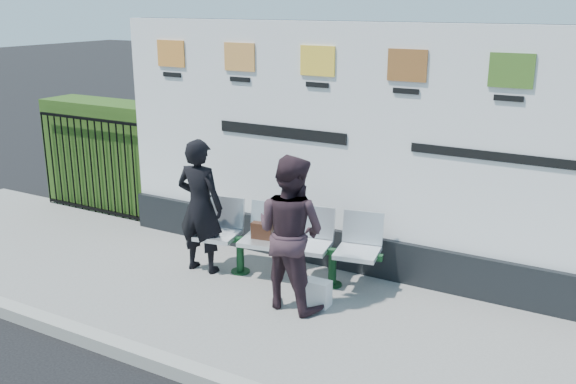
% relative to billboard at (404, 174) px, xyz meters
% --- Properties ---
extents(pavement, '(14.00, 3.00, 0.12)m').
position_rel_billboard_xyz_m(pavement, '(-0.50, -1.35, -1.36)').
color(pavement, slate).
rests_on(pavement, ground).
extents(billboard, '(8.00, 0.30, 3.00)m').
position_rel_billboard_xyz_m(billboard, '(0.00, 0.00, 0.00)').
color(billboard, black).
rests_on(billboard, pavement).
extents(hedge, '(2.35, 0.70, 1.70)m').
position_rel_billboard_xyz_m(hedge, '(-5.08, 0.45, -0.45)').
color(hedge, '#294815').
rests_on(hedge, pavement).
extents(railing, '(2.05, 0.06, 1.54)m').
position_rel_billboard_xyz_m(railing, '(-5.08, -0.00, -0.53)').
color(railing, black).
rests_on(railing, pavement).
extents(bench, '(2.31, 0.98, 0.48)m').
position_rel_billboard_xyz_m(bench, '(-1.18, -0.71, -1.06)').
color(bench, silver).
rests_on(bench, pavement).
extents(woman_left, '(0.63, 0.44, 1.67)m').
position_rel_billboard_xyz_m(woman_left, '(-2.21, -0.98, -0.47)').
color(woman_left, black).
rests_on(woman_left, pavement).
extents(woman_right, '(0.89, 0.73, 1.70)m').
position_rel_billboard_xyz_m(woman_right, '(-0.79, -1.28, -0.45)').
color(woman_right, '#322027').
rests_on(woman_right, pavement).
extents(handbag_brown, '(0.27, 0.16, 0.20)m').
position_rel_billboard_xyz_m(handbag_brown, '(-1.47, -0.76, -0.72)').
color(handbag_brown, '#32190E').
rests_on(handbag_brown, bench).
extents(carrier_bag_white, '(0.29, 0.17, 0.29)m').
position_rel_billboard_xyz_m(carrier_bag_white, '(-0.53, -1.14, -1.16)').
color(carrier_bag_white, silver).
rests_on(carrier_bag_white, pavement).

